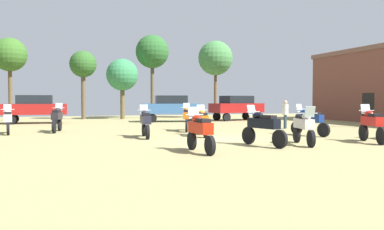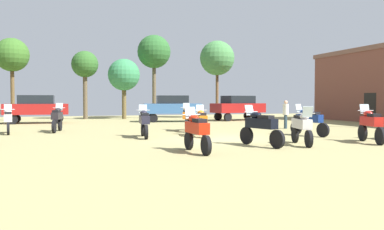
{
  "view_description": "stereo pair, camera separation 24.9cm",
  "coord_description": "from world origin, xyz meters",
  "views": [
    {
      "loc": [
        -6.23,
        -15.76,
        1.7
      ],
      "look_at": [
        0.69,
        5.3,
        0.83
      ],
      "focal_mm": 36.69,
      "sensor_mm": 36.0,
      "label": 1
    },
    {
      "loc": [
        -6.0,
        -15.84,
        1.7
      ],
      "look_at": [
        0.69,
        5.3,
        0.83
      ],
      "focal_mm": 36.69,
      "sensor_mm": 36.0,
      "label": 2
    }
  ],
  "objects": [
    {
      "name": "tree_1",
      "position": [
        1.49,
        19.26,
        5.99
      ],
      "size": [
        3.01,
        3.01,
        7.55
      ],
      "color": "brown",
      "rests_on": "ground"
    },
    {
      "name": "tree_3",
      "position": [
        7.13,
        17.95,
        5.5
      ],
      "size": [
        3.17,
        3.17,
        7.1
      ],
      "color": "brown",
      "rests_on": "ground"
    },
    {
      "name": "tree_5",
      "position": [
        -4.57,
        19.32,
        4.65
      ],
      "size": [
        2.28,
        2.28,
        5.89
      ],
      "color": "brown",
      "rests_on": "ground"
    },
    {
      "name": "motorcycle_3",
      "position": [
        0.03,
        4.23,
        0.75
      ],
      "size": [
        0.82,
        2.06,
        1.5
      ],
      "rotation": [
        0.0,
        0.0,
        -0.3
      ],
      "color": "black",
      "rests_on": "ground"
    },
    {
      "name": "car_2",
      "position": [
        -8.13,
        14.0,
        1.19
      ],
      "size": [
        4.34,
        1.9,
        2.0
      ],
      "rotation": [
        0.0,
        0.0,
        1.55
      ],
      "color": "black",
      "rests_on": "ground"
    },
    {
      "name": "motorcycle_7",
      "position": [
        -0.13,
        1.23,
        0.73
      ],
      "size": [
        0.74,
        2.21,
        1.44
      ],
      "rotation": [
        0.0,
        0.0,
        -0.2
      ],
      "color": "black",
      "rests_on": "ground"
    },
    {
      "name": "tree_2",
      "position": [
        -10.28,
        18.83,
        5.26
      ],
      "size": [
        2.7,
        2.7,
        6.65
      ],
      "color": "brown",
      "rests_on": "ground"
    },
    {
      "name": "motorcycle_11",
      "position": [
        -8.83,
        5.34,
        0.73
      ],
      "size": [
        0.64,
        2.15,
        1.45
      ],
      "rotation": [
        0.0,
        0.0,
        0.13
      ],
      "color": "black",
      "rests_on": "ground"
    },
    {
      "name": "motorcycle_4",
      "position": [
        -2.09,
        -3.99,
        0.73
      ],
      "size": [
        0.62,
        2.11,
        1.44
      ],
      "rotation": [
        0.0,
        0.0,
        0.06
      ],
      "color": "black",
      "rests_on": "ground"
    },
    {
      "name": "motorcycle_5",
      "position": [
        2.25,
        -3.27,
        0.73
      ],
      "size": [
        0.79,
        2.15,
        1.45
      ],
      "rotation": [
        0.0,
        0.0,
        2.88
      ],
      "color": "black",
      "rests_on": "ground"
    },
    {
      "name": "motorcycle_6",
      "position": [
        4.68,
        -0.12,
        0.75
      ],
      "size": [
        0.79,
        2.18,
        1.47
      ],
      "rotation": [
        0.0,
        0.0,
        0.26
      ],
      "color": "black",
      "rests_on": "ground"
    },
    {
      "name": "person_1",
      "position": [
        6.06,
        4.21,
        0.97
      ],
      "size": [
        0.48,
        0.48,
        1.64
      ],
      "rotation": [
        0.0,
        0.0,
        3.92
      ],
      "color": "#21323E",
      "rests_on": "ground"
    },
    {
      "name": "motorcycle_9",
      "position": [
        -2.78,
        1.34,
        0.74
      ],
      "size": [
        0.62,
        2.15,
        1.46
      ],
      "rotation": [
        0.0,
        0.0,
        -0.09
      ],
      "color": "black",
      "rests_on": "ground"
    },
    {
      "name": "motorcycle_12",
      "position": [
        -6.55,
        5.74,
        0.76
      ],
      "size": [
        0.68,
        2.15,
        1.5
      ],
      "rotation": [
        0.0,
        0.0,
        -0.17
      ],
      "color": "black",
      "rests_on": "ground"
    },
    {
      "name": "tree_7",
      "position": [
        -1.34,
        18.44,
        3.82
      ],
      "size": [
        2.76,
        2.76,
        5.23
      ],
      "color": "brown",
      "rests_on": "ground"
    },
    {
      "name": "car_4",
      "position": [
        1.59,
        13.15,
        1.19
      ],
      "size": [
        4.52,
        2.44,
        2.0
      ],
      "rotation": [
        0.0,
        0.0,
        1.42
      ],
      "color": "black",
      "rests_on": "ground"
    },
    {
      "name": "motorcycle_2",
      "position": [
        5.25,
        -3.42,
        0.75
      ],
      "size": [
        0.82,
        2.08,
        1.5
      ],
      "rotation": [
        0.0,
        0.0,
        -0.3
      ],
      "color": "black",
      "rests_on": "ground"
    },
    {
      "name": "car_1",
      "position": [
        7.18,
        13.39,
        1.19
      ],
      "size": [
        4.56,
        2.57,
        2.0
      ],
      "rotation": [
        0.0,
        0.0,
        1.76
      ],
      "color": "black",
      "rests_on": "ground"
    },
    {
      "name": "ground_plane",
      "position": [
        0.0,
        0.0,
        0.01
      ],
      "size": [
        44.0,
        52.0,
        0.02
      ],
      "color": "#948B59"
    },
    {
      "name": "motorcycle_10",
      "position": [
        0.63,
        -3.13,
        0.75
      ],
      "size": [
        0.8,
        2.21,
        1.48
      ],
      "rotation": [
        0.0,
        0.0,
        0.26
      ],
      "color": "black",
      "rests_on": "ground"
    }
  ]
}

